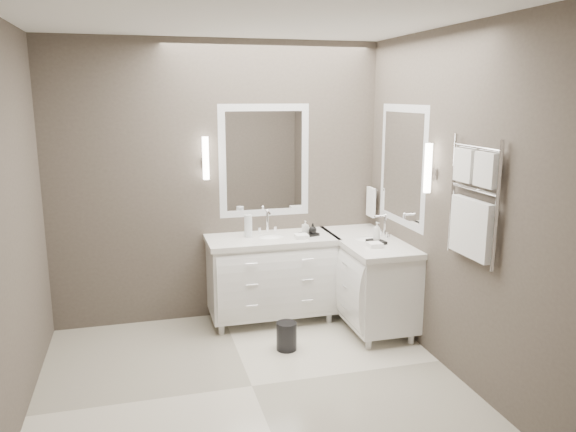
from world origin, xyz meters
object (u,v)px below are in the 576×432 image
object	(u,v)px
vanity_right	(368,276)
waste_bin	(287,336)
vanity_back	(271,273)
towel_ladder	(473,208)

from	to	relation	value
vanity_right	waste_bin	bearing A→B (deg)	-158.48
vanity_back	waste_bin	bearing A→B (deg)	-92.46
vanity_back	vanity_right	size ratio (longest dim) A/B	1.00
vanity_back	vanity_right	xyz separation A→B (m)	(0.88, -0.33, 0.00)
vanity_right	towel_ladder	bearing A→B (deg)	-80.16
waste_bin	vanity_right	bearing A→B (deg)	21.52
waste_bin	vanity_back	bearing A→B (deg)	87.54
towel_ladder	waste_bin	size ratio (longest dim) A/B	3.62
vanity_right	waste_bin	size ratio (longest dim) A/B	4.98
vanity_right	vanity_back	bearing A→B (deg)	159.62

